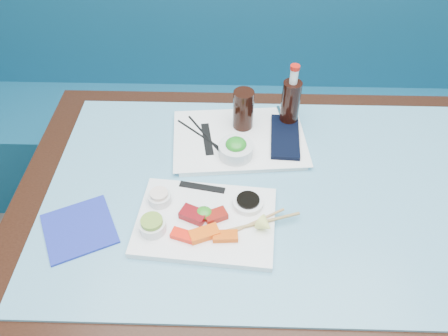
{
  "coord_description": "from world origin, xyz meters",
  "views": [
    {
      "loc": [
        -0.12,
        0.67,
        1.63
      ],
      "look_at": [
        -0.14,
        1.49,
        0.8
      ],
      "focal_mm": 35.0,
      "sensor_mm": 36.0,
      "label": 1
    }
  ],
  "objects_px": {
    "seaweed_bowl": "(236,150)",
    "dining_table": "(273,211)",
    "cola_glass": "(243,110)",
    "blue_napkin": "(79,229)",
    "serving_tray": "(239,140)",
    "booth_bench": "(258,110)",
    "cola_bottle_body": "(290,105)",
    "sashimi_plate": "(206,221)"
  },
  "relations": [
    {
      "from": "seaweed_bowl",
      "to": "dining_table",
      "type": "bearing_deg",
      "value": -47.66
    },
    {
      "from": "cola_glass",
      "to": "blue_napkin",
      "type": "distance_m",
      "value": 0.57
    },
    {
      "from": "dining_table",
      "to": "serving_tray",
      "type": "distance_m",
      "value": 0.24
    },
    {
      "from": "booth_bench",
      "to": "cola_glass",
      "type": "height_order",
      "value": "booth_bench"
    },
    {
      "from": "seaweed_bowl",
      "to": "serving_tray",
      "type": "bearing_deg",
      "value": 82.41
    },
    {
      "from": "blue_napkin",
      "to": "dining_table",
      "type": "bearing_deg",
      "value": 16.34
    },
    {
      "from": "booth_bench",
      "to": "dining_table",
      "type": "distance_m",
      "value": 0.89
    },
    {
      "from": "booth_bench",
      "to": "cola_bottle_body",
      "type": "height_order",
      "value": "booth_bench"
    },
    {
      "from": "booth_bench",
      "to": "blue_napkin",
      "type": "distance_m",
      "value": 1.17
    },
    {
      "from": "sashimi_plate",
      "to": "serving_tray",
      "type": "xyz_separation_m",
      "value": [
        0.08,
        0.31,
        -0.0
      ]
    },
    {
      "from": "booth_bench",
      "to": "sashimi_plate",
      "type": "height_order",
      "value": "booth_bench"
    },
    {
      "from": "dining_table",
      "to": "blue_napkin",
      "type": "distance_m",
      "value": 0.52
    },
    {
      "from": "dining_table",
      "to": "cola_bottle_body",
      "type": "xyz_separation_m",
      "value": [
        0.05,
        0.27,
        0.17
      ]
    },
    {
      "from": "sashimi_plate",
      "to": "cola_bottle_body",
      "type": "xyz_separation_m",
      "value": [
        0.23,
        0.39,
        0.07
      ]
    },
    {
      "from": "serving_tray",
      "to": "sashimi_plate",
      "type": "bearing_deg",
      "value": -110.81
    },
    {
      "from": "cola_bottle_body",
      "to": "blue_napkin",
      "type": "xyz_separation_m",
      "value": [
        -0.54,
        -0.41,
        -0.08
      ]
    },
    {
      "from": "sashimi_plate",
      "to": "seaweed_bowl",
      "type": "xyz_separation_m",
      "value": [
        0.07,
        0.24,
        0.02
      ]
    },
    {
      "from": "cola_bottle_body",
      "to": "seaweed_bowl",
      "type": "bearing_deg",
      "value": -136.4
    },
    {
      "from": "sashimi_plate",
      "to": "cola_glass",
      "type": "xyz_separation_m",
      "value": [
        0.09,
        0.37,
        0.07
      ]
    },
    {
      "from": "cola_bottle_body",
      "to": "cola_glass",
      "type": "bearing_deg",
      "value": -170.96
    },
    {
      "from": "booth_bench",
      "to": "dining_table",
      "type": "bearing_deg",
      "value": -90.0
    },
    {
      "from": "blue_napkin",
      "to": "cola_bottle_body",
      "type": "bearing_deg",
      "value": 37.29
    },
    {
      "from": "booth_bench",
      "to": "blue_napkin",
      "type": "xyz_separation_m",
      "value": [
        -0.49,
        -0.98,
        0.39
      ]
    },
    {
      "from": "serving_tray",
      "to": "seaweed_bowl",
      "type": "xyz_separation_m",
      "value": [
        -0.01,
        -0.07,
        0.03
      ]
    },
    {
      "from": "cola_glass",
      "to": "cola_bottle_body",
      "type": "xyz_separation_m",
      "value": [
        0.14,
        0.02,
        0.0
      ]
    },
    {
      "from": "dining_table",
      "to": "serving_tray",
      "type": "height_order",
      "value": "serving_tray"
    },
    {
      "from": "cola_glass",
      "to": "blue_napkin",
      "type": "height_order",
      "value": "cola_glass"
    },
    {
      "from": "cola_glass",
      "to": "sashimi_plate",
      "type": "bearing_deg",
      "value": -104.23
    },
    {
      "from": "sashimi_plate",
      "to": "cola_bottle_body",
      "type": "height_order",
      "value": "cola_bottle_body"
    },
    {
      "from": "sashimi_plate",
      "to": "blue_napkin",
      "type": "distance_m",
      "value": 0.31
    },
    {
      "from": "cola_bottle_body",
      "to": "blue_napkin",
      "type": "relative_size",
      "value": 0.97
    },
    {
      "from": "dining_table",
      "to": "booth_bench",
      "type": "bearing_deg",
      "value": 90.0
    },
    {
      "from": "cola_glass",
      "to": "booth_bench",
      "type": "bearing_deg",
      "value": 81.6
    },
    {
      "from": "booth_bench",
      "to": "cola_glass",
      "type": "distance_m",
      "value": 0.75
    },
    {
      "from": "booth_bench",
      "to": "seaweed_bowl",
      "type": "height_order",
      "value": "booth_bench"
    },
    {
      "from": "seaweed_bowl",
      "to": "booth_bench",
      "type": "bearing_deg",
      "value": 81.54
    },
    {
      "from": "sashimi_plate",
      "to": "cola_bottle_body",
      "type": "distance_m",
      "value": 0.46
    },
    {
      "from": "seaweed_bowl",
      "to": "blue_napkin",
      "type": "relative_size",
      "value": 0.61
    },
    {
      "from": "blue_napkin",
      "to": "serving_tray",
      "type": "bearing_deg",
      "value": 40.53
    },
    {
      "from": "booth_bench",
      "to": "serving_tray",
      "type": "bearing_deg",
      "value": -98.56
    },
    {
      "from": "sashimi_plate",
      "to": "cola_bottle_body",
      "type": "relative_size",
      "value": 2.14
    },
    {
      "from": "seaweed_bowl",
      "to": "cola_bottle_body",
      "type": "bearing_deg",
      "value": 43.6
    }
  ]
}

